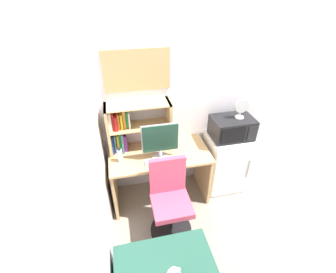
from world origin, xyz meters
TOP-DOWN VIEW (x-y plane):
  - wall_back at (0.40, 0.02)m, footprint 6.40×0.04m
  - wall_left at (-1.62, -1.60)m, footprint 0.04×4.40m
  - desk at (-0.94, -0.31)m, footprint 1.22×0.61m
  - hutch_bookshelf at (-1.26, -0.12)m, footprint 0.75×0.27m
  - monitor at (-0.94, -0.39)m, footprint 0.43×0.19m
  - keyboard at (-0.96, -0.47)m, footprint 0.37×0.12m
  - computer_mouse at (-0.64, -0.45)m, footprint 0.07×0.08m
  - water_bottle at (-1.41, -0.36)m, footprint 0.06×0.06m
  - mini_fridge at (0.00, -0.27)m, footprint 0.56×0.49m
  - microwave at (0.00, -0.26)m, footprint 0.51×0.36m
  - desk_fan at (0.08, -0.27)m, footprint 0.17×0.11m
  - desk_chair at (-0.92, -0.81)m, footprint 0.48×0.48m
  - wall_corkboard at (-1.11, -0.01)m, footprint 0.73×0.02m

SIDE VIEW (x-z plane):
  - mini_fridge at x=0.00m, z-range 0.00..0.82m
  - desk_chair at x=-0.92m, z-range -0.06..0.89m
  - desk at x=-0.94m, z-range 0.14..0.89m
  - keyboard at x=-0.96m, z-range 0.74..0.76m
  - computer_mouse at x=-0.64m, z-range 0.74..0.78m
  - water_bottle at x=-1.41m, z-range 0.74..0.92m
  - microwave at x=0.00m, z-range 0.82..1.09m
  - monitor at x=-0.94m, z-range 0.76..1.22m
  - hutch_bookshelf at x=-1.26m, z-range 0.77..1.37m
  - desk_fan at x=0.08m, z-range 1.10..1.35m
  - wall_back at x=0.40m, z-range 0.00..2.60m
  - wall_left at x=-1.62m, z-range 0.00..2.60m
  - wall_corkboard at x=-1.11m, z-range 1.46..1.92m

